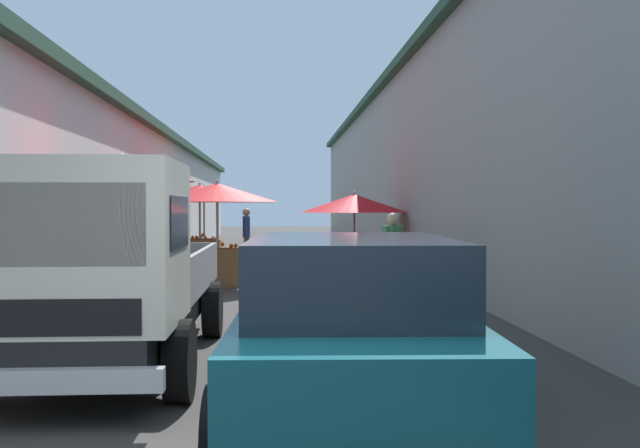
# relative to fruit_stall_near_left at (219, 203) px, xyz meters

# --- Properties ---
(ground) EXTENTS (90.00, 90.00, 0.00)m
(ground) POSITION_rel_fruit_stall_near_left_xyz_m (1.91, -1.19, -1.78)
(ground) COLOR #3D3A38
(building_left_whitewash) EXTENTS (49.80, 7.50, 4.08)m
(building_left_whitewash) POSITION_rel_fruit_stall_near_left_xyz_m (4.16, 5.74, 0.27)
(building_left_whitewash) COLOR silver
(building_left_whitewash) RESTS_ON ground
(building_right_concrete) EXTENTS (49.80, 7.50, 5.67)m
(building_right_concrete) POSITION_rel_fruit_stall_near_left_xyz_m (4.16, -8.13, 1.07)
(building_right_concrete) COLOR gray
(building_right_concrete) RESTS_ON ground
(fruit_stall_near_left) EXTENTS (2.62, 2.62, 2.27)m
(fruit_stall_near_left) POSITION_rel_fruit_stall_near_left_xyz_m (0.00, 0.00, 0.00)
(fruit_stall_near_left) COLOR #9E9EA3
(fruit_stall_near_left) RESTS_ON ground
(fruit_stall_far_right) EXTENTS (2.86, 2.86, 2.34)m
(fruit_stall_far_right) POSITION_rel_fruit_stall_near_left_xyz_m (3.58, 0.78, 0.03)
(fruit_stall_far_right) COLOR #9E9EA3
(fruit_stall_far_right) RESTS_ON ground
(fruit_stall_near_right) EXTENTS (2.11, 2.11, 2.46)m
(fruit_stall_near_right) POSITION_rel_fruit_stall_near_left_xyz_m (-4.82, 0.95, -0.02)
(fruit_stall_near_right) COLOR #9E9EA3
(fruit_stall_near_right) RESTS_ON ground
(fruit_stall_far_left) EXTENTS (2.83, 2.83, 2.11)m
(fruit_stall_far_left) POSITION_rel_fruit_stall_near_left_xyz_m (3.40, -3.28, -0.17)
(fruit_stall_far_left) COLOR #9E9EA3
(fruit_stall_far_left) RESTS_ON ground
(fruit_stall_mid_lane) EXTENTS (2.44, 2.44, 2.38)m
(fruit_stall_mid_lane) POSITION_rel_fruit_stall_near_left_xyz_m (6.58, 0.95, 0.09)
(fruit_stall_mid_lane) COLOR #9E9EA3
(fruit_stall_mid_lane) RESTS_ON ground
(hatchback_car) EXTENTS (3.98, 2.05, 1.45)m
(hatchback_car) POSITION_rel_fruit_stall_near_left_xyz_m (-9.63, -1.81, -1.04)
(hatchback_car) COLOR #0F4C56
(hatchback_car) RESTS_ON ground
(delivery_truck) EXTENTS (4.92, 1.97, 2.08)m
(delivery_truck) POSITION_rel_fruit_stall_near_left_xyz_m (-8.38, 0.47, -0.74)
(delivery_truck) COLOR black
(delivery_truck) RESTS_ON ground
(vendor_by_crates) EXTENTS (0.66, 0.22, 1.65)m
(vendor_by_crates) POSITION_rel_fruit_stall_near_left_xyz_m (4.99, -0.38, -0.82)
(vendor_by_crates) COLOR #665B4C
(vendor_by_crates) RESTS_ON ground
(vendor_in_shade) EXTENTS (0.55, 0.41, 1.59)m
(vendor_in_shade) POSITION_rel_fruit_stall_near_left_xyz_m (-3.27, -3.21, -0.87)
(vendor_in_shade) COLOR navy
(vendor_in_shade) RESTS_ON ground
(plastic_stool) EXTENTS (0.30, 0.30, 0.43)m
(plastic_stool) POSITION_rel_fruit_stall_near_left_xyz_m (-0.50, -1.94, -1.45)
(plastic_stool) COLOR red
(plastic_stool) RESTS_ON ground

